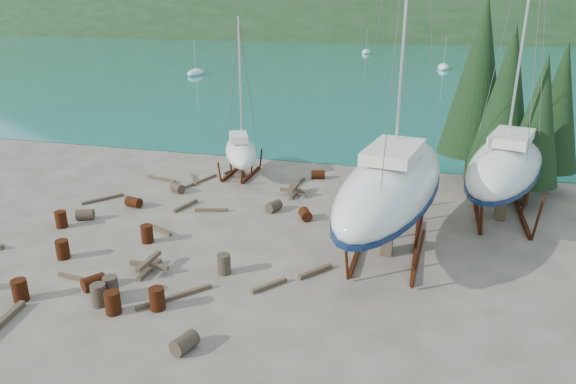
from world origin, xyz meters
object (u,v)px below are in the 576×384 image
(large_sailboat_near, at_px, (392,184))
(small_sailboat_shore, at_px, (241,151))
(worker, at_px, (345,202))
(large_sailboat_far, at_px, (506,164))

(large_sailboat_near, relative_size, small_sailboat_shore, 1.94)
(large_sailboat_near, distance_m, worker, 4.42)
(small_sailboat_shore, bearing_deg, worker, -60.24)
(worker, bearing_deg, large_sailboat_far, -49.62)
(large_sailboat_far, relative_size, worker, 9.16)
(large_sailboat_far, height_order, worker, large_sailboat_far)
(large_sailboat_far, xyz_separation_m, worker, (-8.03, -2.89, -1.95))
(large_sailboat_far, height_order, small_sailboat_shore, large_sailboat_far)
(small_sailboat_shore, relative_size, worker, 5.22)
(large_sailboat_near, distance_m, large_sailboat_far, 7.96)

